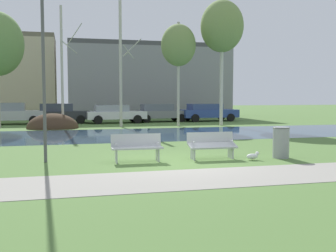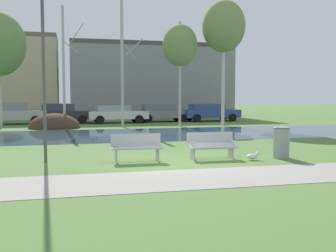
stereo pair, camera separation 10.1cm
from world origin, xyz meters
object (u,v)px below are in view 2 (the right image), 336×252
Objects in this scene: parked_van_nearest_silver at (12,113)px; seagull at (253,156)px; streetlamp at (43,29)px; parked_hatch_third_white at (117,113)px; bench_right at (212,145)px; parked_sedan_second_dark at (62,113)px; parked_wagon_fourth_grey at (162,112)px; trash_bin at (281,142)px; bench_left at (137,147)px; parked_suv_fifth_blue at (210,112)px.

seagull is at bearing -62.98° from parked_van_nearest_silver.
parked_hatch_third_white is (4.23, 17.67, -3.37)m from streetlamp.
seagull is (1.21, -0.57, -0.34)m from bench_right.
parked_van_nearest_silver is at bearing -175.87° from parked_sedan_second_dark.
parked_van_nearest_silver is 11.30m from parked_wagon_fourth_grey.
bench_right is 18.31m from parked_hatch_third_white.
parked_van_nearest_silver is at bearing -178.91° from parked_wagon_fourth_grey.
streetlamp is 1.39× the size of parked_hatch_third_white.
bench_right is 0.34× the size of parked_van_nearest_silver.
trash_bin is 0.16× the size of streetlamp.
parked_wagon_fourth_grey is (7.91, 18.40, -3.35)m from streetlamp.
trash_bin is 0.24× the size of parked_wagon_fourth_grey.
streetlamp reaches higher than parked_van_nearest_silver.
bench_left is at bearing -12.28° from streetlamp.
bench_left is 0.34× the size of parked_van_nearest_silver.
trash_bin is 2.17× the size of seagull.
parked_hatch_third_white reaches higher than bench_left.
parked_wagon_fourth_grey is (11.30, 0.22, -0.06)m from parked_van_nearest_silver.
trash_bin is 22.10m from parked_van_nearest_silver.
bench_right is 1.56× the size of trash_bin.
streetlamp is (-5.28, 0.61, 3.64)m from bench_right.
bench_left is 20.84m from parked_suv_fifth_blue.
trash_bin is 20.81m from parked_sedan_second_dark.
parked_sedan_second_dark reaches higher than seagull.
parked_hatch_third_white is 7.69m from parked_suv_fifth_blue.
parked_hatch_third_white is at bearing -3.86° from parked_van_nearest_silver.
parked_van_nearest_silver reaches higher than seagull.
bench_left is at bearing 171.20° from seagull.
bench_left is 4.83m from trash_bin.
seagull is 0.10× the size of parked_hatch_third_white.
streetlamp is at bearing -123.28° from parked_suv_fifth_blue.
parked_wagon_fourth_grey is 4.00m from parked_suv_fifth_blue.
parked_suv_fifth_blue is (11.90, 18.14, -3.35)m from streetlamp.
bench_right is 20.70m from parked_van_nearest_silver.
parked_wagon_fourth_grey is at bearing 176.19° from parked_suv_fifth_blue.
seagull is at bearing -10.30° from streetlamp.
parked_sedan_second_dark is 7.79m from parked_wagon_fourth_grey.
seagull is 7.70m from streetlamp.
parked_sedan_second_dark is 0.94× the size of parked_hatch_third_white.
bench_left is 1.00× the size of bench_right.
trash_bin is (4.82, -0.37, 0.06)m from bench_left.
parked_wagon_fourth_grey reaches higher than bench_right.
parked_van_nearest_silver reaches higher than bench_left.
parked_sedan_second_dark is at bearing 179.72° from parked_wagon_fourth_grey.
parked_sedan_second_dark is at bearing 111.06° from trash_bin.
parked_wagon_fourth_grey is 0.93× the size of parked_suv_fifth_blue.
parked_van_nearest_silver is 1.12× the size of parked_sedan_second_dark.
bench_right is 3.39× the size of seagull.
trash_bin is 8.46m from streetlamp.
parked_wagon_fourth_grey is (5.13, 19.01, 0.29)m from bench_left.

